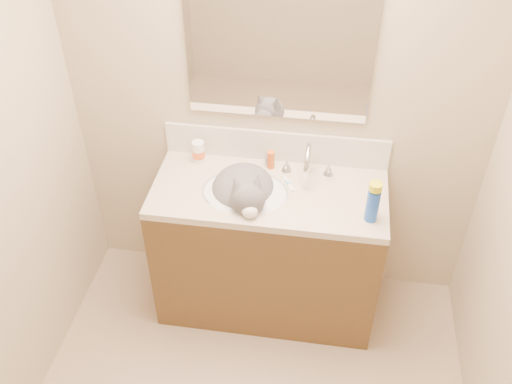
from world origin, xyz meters
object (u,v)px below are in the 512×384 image
(amber_bottle, at_px, (271,160))
(spray_can, at_px, (372,206))
(pill_bottle, at_px, (198,151))
(vanity_cabinet, at_px, (268,252))
(faucet, at_px, (308,164))
(silver_jar, at_px, (269,161))
(basin, at_px, (245,202))
(cat, at_px, (244,193))

(amber_bottle, distance_m, spray_can, 0.62)
(pill_bottle, bearing_deg, vanity_cabinet, -25.22)
(faucet, xyz_separation_m, spray_can, (0.33, -0.28, -0.00))
(silver_jar, height_order, spray_can, spray_can)
(amber_bottle, bearing_deg, pill_bottle, 179.60)
(amber_bottle, height_order, spray_can, spray_can)
(basin, height_order, faucet, faucet)
(basin, distance_m, silver_jar, 0.27)
(faucet, distance_m, cat, 0.36)
(faucet, bearing_deg, vanity_cabinet, -142.71)
(faucet, distance_m, silver_jar, 0.23)
(basin, xyz_separation_m, pill_bottle, (-0.29, 0.22, 0.13))
(basin, bearing_deg, amber_bottle, 64.95)
(faucet, distance_m, pill_bottle, 0.59)
(silver_jar, relative_size, amber_bottle, 0.60)
(faucet, bearing_deg, spray_can, -40.57)
(vanity_cabinet, distance_m, faucet, 0.58)
(faucet, relative_size, spray_can, 1.65)
(pill_bottle, distance_m, amber_bottle, 0.39)
(cat, relative_size, silver_jar, 8.18)
(faucet, relative_size, silver_jar, 4.59)
(pill_bottle, relative_size, amber_bottle, 1.19)
(basin, distance_m, cat, 0.05)
(amber_bottle, xyz_separation_m, spray_can, (0.53, -0.33, 0.03))
(vanity_cabinet, relative_size, spray_can, 7.06)
(faucet, xyz_separation_m, amber_bottle, (-0.20, 0.05, -0.04))
(cat, bearing_deg, pill_bottle, 125.32)
(basin, xyz_separation_m, faucet, (0.30, 0.17, 0.16))
(basin, relative_size, silver_jar, 7.37)
(vanity_cabinet, relative_size, silver_jar, 19.65)
(silver_jar, bearing_deg, pill_bottle, -177.94)
(basin, height_order, pill_bottle, pill_bottle)
(vanity_cabinet, bearing_deg, spray_can, -15.81)
(faucet, xyz_separation_m, cat, (-0.30, -0.16, -0.10))
(spray_can, bearing_deg, amber_bottle, 147.56)
(cat, relative_size, pill_bottle, 4.16)
(faucet, height_order, cat, faucet)
(basin, height_order, cat, cat)
(spray_can, bearing_deg, vanity_cabinet, 164.19)
(spray_can, bearing_deg, faucet, 139.43)
(cat, relative_size, spray_can, 2.94)
(silver_jar, xyz_separation_m, amber_bottle, (0.01, -0.02, 0.02))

